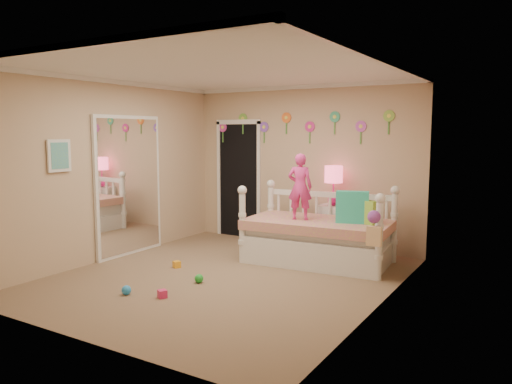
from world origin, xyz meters
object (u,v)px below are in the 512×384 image
Objects in this scene: daybed at (318,224)px; child at (300,187)px; table_lamp at (334,179)px; nightstand at (333,228)px.

child reaches higher than daybed.
nightstand is at bearing 0.00° from table_lamp.
table_lamp is (-0.07, 0.72, 0.58)m from daybed.
daybed is at bearing -168.21° from child.
daybed is at bearing -84.13° from table_lamp.
daybed is 3.35× the size of table_lamp.
daybed is 0.60m from child.
child is at bearing -100.73° from table_lamp.
daybed is at bearing -75.36° from nightstand.
child is 1.29× the size of nightstand.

